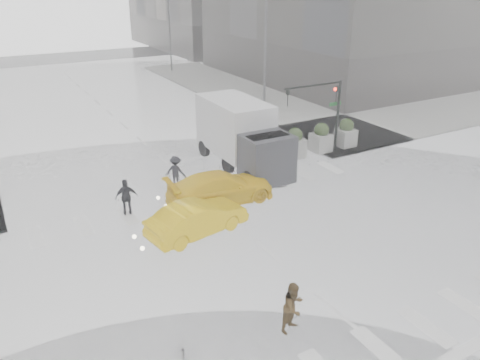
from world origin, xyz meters
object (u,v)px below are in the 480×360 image
traffic_signal_pole (326,103)px  pedestrian_brown (294,307)px  taxi_mid (197,218)px  box_truck (243,134)px

traffic_signal_pole → pedestrian_brown: bearing=-131.8°
taxi_mid → traffic_signal_pole: bearing=-75.1°
taxi_mid → box_truck: box_truck is taller
pedestrian_brown → taxi_mid: pedestrian_brown is taller
pedestrian_brown → taxi_mid: bearing=72.2°
traffic_signal_pole → pedestrian_brown: 16.31m
pedestrian_brown → box_truck: bearing=48.2°
taxi_mid → box_truck: 8.01m
pedestrian_brown → taxi_mid: (-0.10, 6.87, -0.12)m
traffic_signal_pole → pedestrian_brown: size_ratio=2.64×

